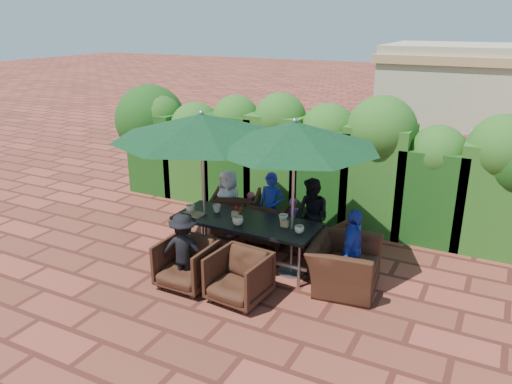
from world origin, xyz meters
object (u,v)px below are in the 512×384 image
at_px(dining_table, 246,224).
at_px(chair_far_right, 322,233).
at_px(chair_far_left, 236,210).
at_px(chair_near_left, 187,261).
at_px(chair_near_right, 239,275).
at_px(umbrella_right, 294,135).
at_px(umbrella_left, 202,126).
at_px(chair_far_mid, 269,219).
at_px(chair_end_right, 344,257).

bearing_deg(dining_table, chair_far_right, 43.79).
bearing_deg(chair_far_left, dining_table, 105.99).
relative_size(dining_table, chair_far_right, 3.36).
distance_m(chair_near_left, chair_near_right, 0.88).
bearing_deg(umbrella_right, umbrella_left, -176.67).
xyz_separation_m(dining_table, chair_far_right, (0.96, 0.92, -0.33)).
bearing_deg(umbrella_left, chair_far_right, 30.42).
height_order(dining_table, chair_far_right, dining_table).
distance_m(dining_table, umbrella_left, 1.71).
xyz_separation_m(dining_table, umbrella_left, (-0.73, -0.07, 1.54)).
distance_m(chair_far_right, chair_near_left, 2.42).
relative_size(dining_table, chair_far_mid, 2.88).
bearing_deg(umbrella_right, chair_near_right, -107.93).
xyz_separation_m(chair_far_left, chair_near_right, (1.21, -2.08, -0.04)).
bearing_deg(chair_far_mid, dining_table, 91.35).
distance_m(chair_far_right, chair_end_right, 1.18).
xyz_separation_m(chair_far_left, chair_near_left, (0.33, -2.09, -0.04)).
bearing_deg(dining_table, chair_end_right, -0.97).
bearing_deg(dining_table, chair_near_left, -112.27).
xyz_separation_m(umbrella_right, chair_near_left, (-1.22, -1.07, -1.82)).
height_order(chair_far_left, chair_far_right, chair_far_left).
bearing_deg(dining_table, chair_near_right, -66.90).
bearing_deg(umbrella_left, umbrella_right, 3.33).
distance_m(dining_table, chair_far_right, 1.37).
relative_size(umbrella_left, chair_far_right, 4.03).
bearing_deg(chair_end_right, umbrella_right, 80.16).
bearing_deg(chair_far_mid, chair_near_left, 77.31).
bearing_deg(chair_far_mid, chair_end_right, 147.86).
xyz_separation_m(umbrella_left, umbrella_right, (1.52, 0.09, -0.00)).
xyz_separation_m(chair_far_left, chair_far_right, (1.72, -0.11, -0.08)).
xyz_separation_m(umbrella_left, chair_far_right, (1.69, 0.99, -1.87)).
bearing_deg(chair_far_right, chair_end_right, 144.01).
relative_size(dining_table, chair_end_right, 2.13).
relative_size(chair_far_mid, chair_end_right, 0.74).
distance_m(umbrella_right, chair_far_mid, 2.21).
distance_m(chair_far_mid, chair_near_right, 2.07).
relative_size(chair_far_right, chair_near_left, 0.89).
relative_size(chair_far_mid, chair_near_left, 1.03).
relative_size(dining_table, chair_near_right, 3.01).
height_order(umbrella_right, chair_near_right, umbrella_right).
height_order(dining_table, chair_near_left, chair_near_left).
relative_size(chair_near_right, chair_end_right, 0.71).
height_order(umbrella_left, chair_far_mid, umbrella_left).
bearing_deg(chair_near_right, chair_end_right, 45.12).
height_order(dining_table, umbrella_right, umbrella_right).
bearing_deg(chair_near_left, chair_end_right, 26.65).
xyz_separation_m(dining_table, chair_end_right, (1.65, -0.03, -0.20)).
distance_m(chair_far_left, chair_far_mid, 0.71).
bearing_deg(chair_near_left, dining_table, 68.15).
bearing_deg(chair_far_mid, umbrella_right, 129.94).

